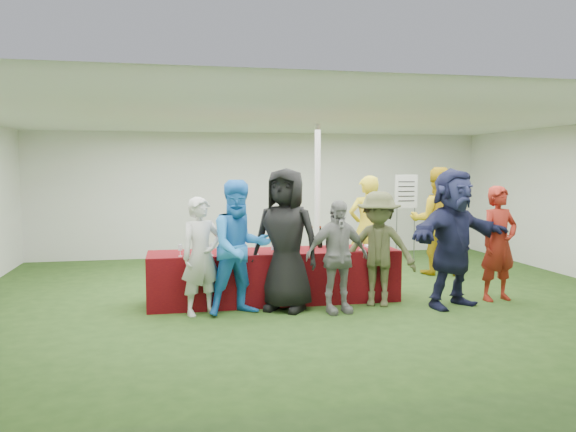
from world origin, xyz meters
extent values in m
plane|color=#284719|center=(0.00, 0.00, 0.00)|extent=(60.00, 60.00, 0.00)
plane|color=white|center=(0.00, 4.00, 1.35)|extent=(10.00, 0.00, 10.00)
plane|color=white|center=(0.00, -4.00, 1.35)|extent=(10.00, 0.00, 10.00)
plane|color=white|center=(0.00, 0.00, 2.70)|extent=(10.00, 10.00, 0.00)
cylinder|color=silver|center=(0.50, 1.20, 1.35)|extent=(0.10, 0.10, 2.70)
cube|color=maroon|center=(-0.54, -0.32, 0.38)|extent=(3.60, 0.80, 0.75)
cylinder|color=black|center=(-0.28, -0.22, 0.86)|extent=(0.07, 0.07, 0.22)
cylinder|color=black|center=(-0.28, -0.22, 1.01)|extent=(0.03, 0.03, 0.08)
cylinder|color=maroon|center=(-0.28, -0.22, 1.06)|extent=(0.03, 0.03, 0.02)
cylinder|color=black|center=(-0.15, -0.18, 0.86)|extent=(0.07, 0.07, 0.22)
cylinder|color=black|center=(-0.15, -0.18, 1.01)|extent=(0.03, 0.03, 0.08)
cylinder|color=maroon|center=(-0.15, -0.18, 1.06)|extent=(0.03, 0.03, 0.02)
cylinder|color=black|center=(0.06, -0.17, 0.86)|extent=(0.07, 0.07, 0.22)
cylinder|color=black|center=(0.06, -0.17, 1.01)|extent=(0.03, 0.03, 0.08)
cylinder|color=maroon|center=(0.06, -0.17, 1.06)|extent=(0.03, 0.03, 0.02)
cylinder|color=black|center=(0.19, -0.16, 0.86)|extent=(0.07, 0.07, 0.22)
cylinder|color=black|center=(0.19, -0.16, 1.01)|extent=(0.03, 0.03, 0.08)
cylinder|color=maroon|center=(0.19, -0.16, 1.06)|extent=(0.03, 0.03, 0.02)
cylinder|color=black|center=(0.30, -0.21, 0.86)|extent=(0.07, 0.07, 0.22)
cylinder|color=black|center=(0.30, -0.21, 1.01)|extent=(0.03, 0.03, 0.08)
cylinder|color=maroon|center=(0.30, -0.21, 1.06)|extent=(0.03, 0.03, 0.02)
cylinder|color=black|center=(0.41, -0.14, 0.86)|extent=(0.07, 0.07, 0.22)
cylinder|color=black|center=(0.41, -0.14, 1.01)|extent=(0.03, 0.03, 0.08)
cylinder|color=maroon|center=(0.41, -0.14, 1.06)|extent=(0.03, 0.03, 0.02)
cylinder|color=black|center=(0.54, -0.14, 0.86)|extent=(0.07, 0.07, 0.22)
cylinder|color=black|center=(0.54, -0.14, 1.01)|extent=(0.03, 0.03, 0.08)
cylinder|color=maroon|center=(0.54, -0.14, 1.06)|extent=(0.03, 0.03, 0.02)
cylinder|color=silver|center=(-1.88, -0.57, 0.75)|extent=(0.06, 0.06, 0.00)
cylinder|color=silver|center=(-1.88, -0.57, 0.79)|extent=(0.01, 0.01, 0.07)
cylinder|color=silver|center=(-1.88, -0.57, 0.87)|extent=(0.06, 0.06, 0.08)
cylinder|color=#4B0817|center=(-1.88, -0.57, 0.84)|extent=(0.05, 0.05, 0.02)
cylinder|color=silver|center=(-1.62, -0.59, 0.75)|extent=(0.06, 0.06, 0.00)
cylinder|color=silver|center=(-1.62, -0.59, 0.79)|extent=(0.01, 0.01, 0.07)
cylinder|color=silver|center=(-1.62, -0.59, 0.87)|extent=(0.06, 0.06, 0.08)
cylinder|color=silver|center=(-1.32, -0.55, 0.75)|extent=(0.06, 0.06, 0.00)
cylinder|color=silver|center=(-1.32, -0.55, 0.79)|extent=(0.01, 0.01, 0.07)
cylinder|color=silver|center=(-1.32, -0.55, 0.87)|extent=(0.06, 0.06, 0.08)
cylinder|color=#4B0817|center=(-1.32, -0.55, 0.84)|extent=(0.05, 0.05, 0.02)
cylinder|color=silver|center=(-0.84, -0.63, 0.75)|extent=(0.06, 0.06, 0.00)
cylinder|color=silver|center=(-0.84, -0.63, 0.79)|extent=(0.01, 0.01, 0.07)
cylinder|color=silver|center=(-0.84, -0.63, 0.87)|extent=(0.06, 0.06, 0.08)
cylinder|color=silver|center=(0.71, -0.53, 0.75)|extent=(0.06, 0.06, 0.00)
cylinder|color=silver|center=(0.71, -0.53, 0.79)|extent=(0.01, 0.01, 0.07)
cylinder|color=silver|center=(0.71, -0.53, 0.87)|extent=(0.06, 0.06, 0.08)
cylinder|color=#4B0817|center=(0.71, -0.53, 0.84)|extent=(0.05, 0.05, 0.02)
cylinder|color=silver|center=(-1.46, -0.58, 0.75)|extent=(0.06, 0.06, 0.00)
cylinder|color=silver|center=(-1.46, -0.58, 0.79)|extent=(0.01, 0.01, 0.07)
cylinder|color=silver|center=(-1.46, -0.58, 0.87)|extent=(0.06, 0.06, 0.08)
cylinder|color=silver|center=(-0.53, -0.24, 0.85)|extent=(0.07, 0.07, 0.20)
cylinder|color=silver|center=(-0.53, -0.24, 0.96)|extent=(0.03, 0.03, 0.03)
cube|color=white|center=(1.00, -0.27, 0.77)|extent=(0.25, 0.18, 0.03)
cylinder|color=slate|center=(0.99, -0.54, 0.84)|extent=(0.24, 0.24, 0.18)
cylinder|color=slate|center=(2.63, 2.76, 0.55)|extent=(0.02, 0.02, 1.10)
cylinder|color=slate|center=(3.03, 2.76, 0.55)|extent=(0.02, 0.02, 1.10)
cube|color=white|center=(2.83, 2.76, 1.45)|extent=(0.50, 0.02, 0.70)
cube|color=black|center=(2.83, 2.75, 1.65)|extent=(0.36, 0.01, 0.02)
cube|color=black|center=(2.83, 2.75, 1.55)|extent=(0.36, 0.01, 0.02)
cube|color=black|center=(2.83, 2.75, 1.45)|extent=(0.36, 0.01, 0.02)
cube|color=black|center=(2.83, 2.75, 1.35)|extent=(0.36, 0.01, 0.02)
cube|color=black|center=(2.83, 2.75, 1.25)|extent=(0.36, 0.01, 0.02)
imported|color=yellow|center=(1.28, 0.82, 0.91)|extent=(0.68, 0.47, 1.81)
imported|color=gold|center=(2.73, 1.18, 0.98)|extent=(1.14, 1.01, 1.95)
imported|color=beige|center=(-1.61, -0.84, 0.78)|extent=(0.67, 0.57, 1.57)
imported|color=#237DDD|center=(-1.11, -0.92, 0.90)|extent=(1.01, 0.88, 1.79)
imported|color=black|center=(-0.47, -0.81, 0.97)|extent=(1.13, 1.03, 1.94)
imported|color=gray|center=(0.18, -1.09, 0.76)|extent=(0.94, 0.49, 1.52)
imported|color=#454929|center=(0.85, -0.85, 0.81)|extent=(1.20, 1.00, 1.62)
imported|color=#1A1D3E|center=(1.85, -1.11, 0.97)|extent=(1.89, 1.17, 1.94)
imported|color=maroon|center=(2.70, -0.89, 0.84)|extent=(0.67, 0.50, 1.69)
camera|label=1|loc=(-1.96, -8.24, 1.96)|focal=35.00mm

